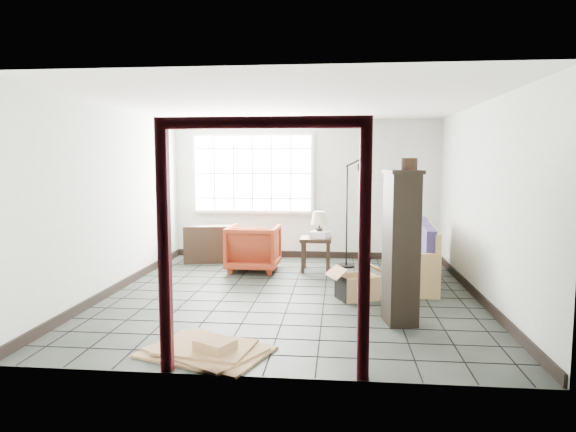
# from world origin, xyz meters

# --- Properties ---
(ground) EXTENTS (5.50, 5.50, 0.00)m
(ground) POSITION_xyz_m (0.00, 0.00, 0.00)
(ground) COLOR black
(ground) RESTS_ON ground
(room_shell) EXTENTS (5.02, 5.52, 2.61)m
(room_shell) POSITION_xyz_m (0.00, 0.03, 1.68)
(room_shell) COLOR #AFB5AE
(room_shell) RESTS_ON ground
(window_panel) EXTENTS (2.32, 0.08, 1.52)m
(window_panel) POSITION_xyz_m (-1.00, 2.70, 1.60)
(window_panel) COLOR silver
(window_panel) RESTS_ON ground
(doorway_trim) EXTENTS (1.80, 0.08, 2.20)m
(doorway_trim) POSITION_xyz_m (0.00, -2.70, 1.38)
(doorway_trim) COLOR #350C10
(doorway_trim) RESTS_ON ground
(futon_sofa) EXTENTS (0.93, 2.09, 0.90)m
(futon_sofa) POSITION_xyz_m (1.75, 0.94, 0.33)
(futon_sofa) COLOR olive
(futon_sofa) RESTS_ON ground
(armchair) EXTENTS (0.85, 0.80, 0.86)m
(armchair) POSITION_xyz_m (-0.78, 1.47, 0.43)
(armchair) COLOR maroon
(armchair) RESTS_ON ground
(side_table) EXTENTS (0.52, 0.52, 0.57)m
(side_table) POSITION_xyz_m (0.26, 1.56, 0.47)
(side_table) COLOR black
(side_table) RESTS_ON ground
(table_lamp) EXTENTS (0.33, 0.33, 0.43)m
(table_lamp) POSITION_xyz_m (0.31, 1.60, 0.87)
(table_lamp) COLOR black
(table_lamp) RESTS_ON side_table
(projector) EXTENTS (0.35, 0.32, 0.10)m
(projector) POSITION_xyz_m (0.32, 1.55, 0.62)
(projector) COLOR silver
(projector) RESTS_ON side_table
(floor_lamp) EXTENTS (0.50, 0.47, 1.89)m
(floor_lamp) POSITION_xyz_m (0.88, 1.84, 1.01)
(floor_lamp) COLOR black
(floor_lamp) RESTS_ON ground
(console_shelf) EXTENTS (0.91, 0.49, 0.67)m
(console_shelf) POSITION_xyz_m (-1.72, 2.09, 0.33)
(console_shelf) COLOR black
(console_shelf) RESTS_ON ground
(tall_shelf) EXTENTS (0.44, 0.53, 1.74)m
(tall_shelf) POSITION_xyz_m (1.34, -1.13, 0.88)
(tall_shelf) COLOR black
(tall_shelf) RESTS_ON ground
(pot) EXTENTS (0.23, 0.23, 0.13)m
(pot) POSITION_xyz_m (1.40, -1.19, 1.80)
(pot) COLOR black
(pot) RESTS_ON tall_shelf
(open_box) EXTENTS (0.88, 0.67, 0.45)m
(open_box) POSITION_xyz_m (0.89, -0.15, 0.16)
(open_box) COLOR olive
(open_box) RESTS_ON ground
(cardboard_pile) EXTENTS (1.36, 1.16, 0.17)m
(cardboard_pile) POSITION_xyz_m (-0.61, -2.27, 0.04)
(cardboard_pile) COLOR olive
(cardboard_pile) RESTS_ON ground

